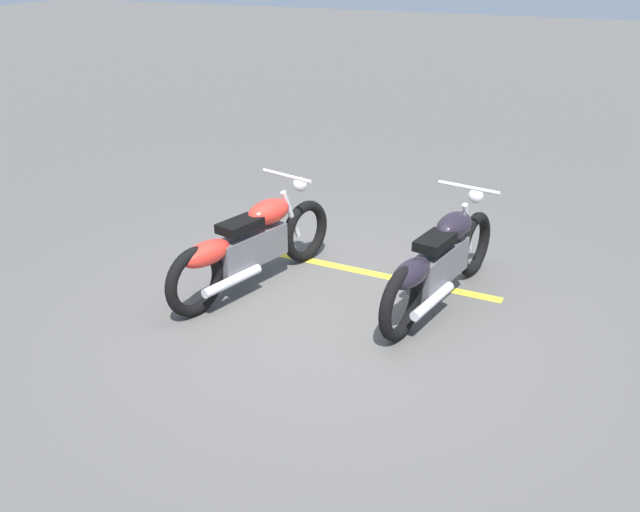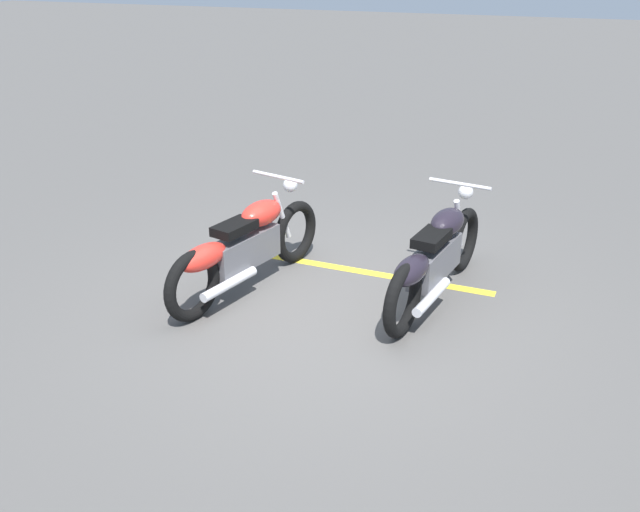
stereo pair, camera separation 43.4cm
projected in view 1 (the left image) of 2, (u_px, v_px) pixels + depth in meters
The scene contains 4 objects.
ground_plane at pixel (328, 312), 6.54m from camera, with size 60.00×60.00×0.00m, color #514F4C.
motorcycle_bright_foreground at pixel (250, 244), 6.83m from camera, with size 2.18×0.78×1.04m.
motorcycle_dark_foreground at pixel (439, 261), 6.47m from camera, with size 2.21×0.68×1.04m.
parking_stripe_near at pixel (351, 269), 7.40m from camera, with size 3.20×0.12×0.01m, color yellow.
Camera 1 is at (5.29, 2.26, 3.15)m, focal length 39.44 mm.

